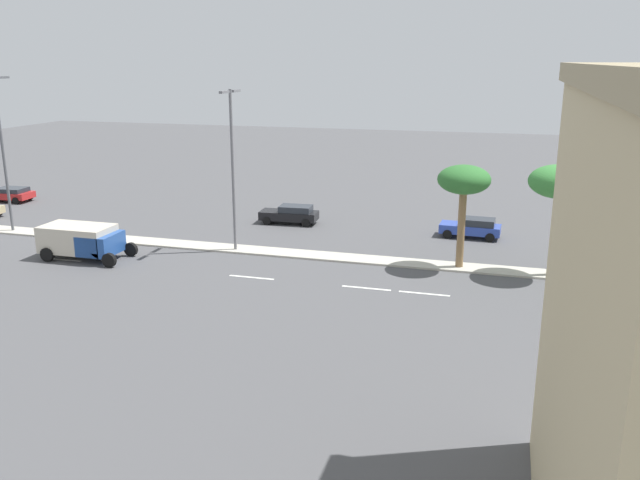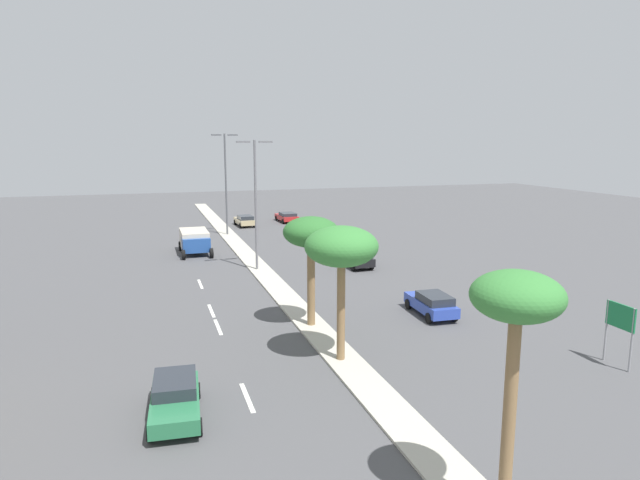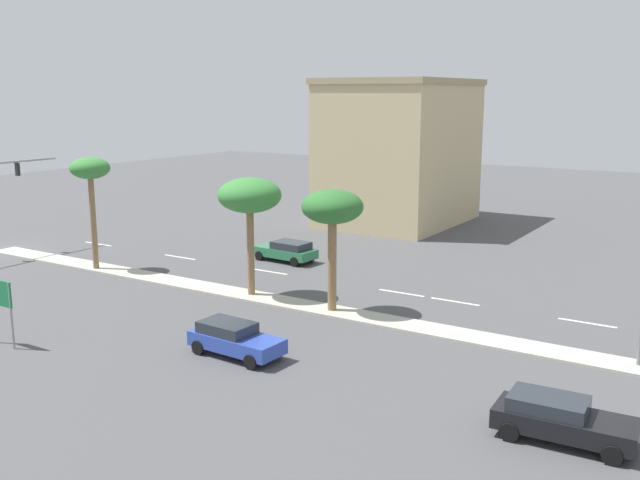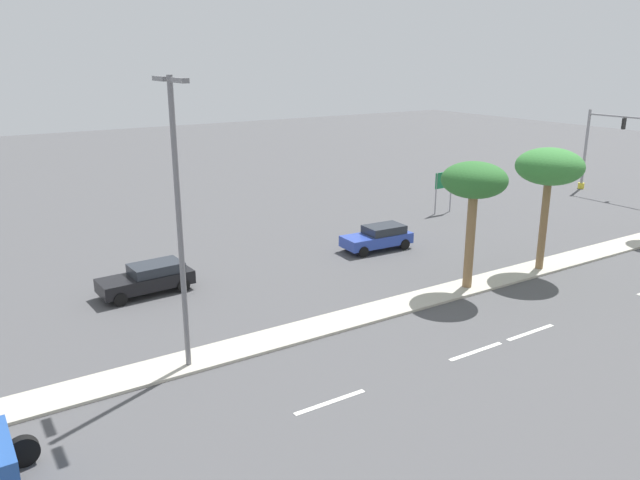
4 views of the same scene
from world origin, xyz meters
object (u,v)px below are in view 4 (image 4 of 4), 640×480
directional_road_sign (444,184)px  street_lamp_left (178,206)px  traffic_signal_gantry (636,141)px  sedan_black_right (148,278)px  sedan_blue_leading (378,237)px  palm_tree_rear (474,183)px  palm_tree_center (549,168)px

directional_road_sign → street_lamp_left: 27.90m
traffic_signal_gantry → sedan_black_right: size_ratio=3.53×
traffic_signal_gantry → sedan_blue_leading: size_ratio=3.71×
palm_tree_rear → sedan_blue_leading: palm_tree_rear is taller
palm_tree_rear → street_lamp_left: size_ratio=0.60×
traffic_signal_gantry → sedan_black_right: traffic_signal_gantry is taller
directional_road_sign → palm_tree_rear: size_ratio=0.49×
traffic_signal_gantry → directional_road_sign: 17.14m
sedan_blue_leading → sedan_black_right: bearing=88.3°
sedan_blue_leading → palm_tree_center: bearing=-147.0°
palm_tree_center → sedan_black_right: bearing=66.7°
sedan_black_right → palm_tree_center: bearing=-113.3°
palm_tree_center → palm_tree_rear: bearing=88.8°
traffic_signal_gantry → street_lamp_left: bearing=101.0°
traffic_signal_gantry → palm_tree_rear: bearing=106.4°
traffic_signal_gantry → directional_road_sign: (4.49, 16.36, -2.41)m
directional_road_sign → palm_tree_rear: 16.03m
traffic_signal_gantry → sedan_blue_leading: traffic_signal_gantry is taller
sedan_blue_leading → street_lamp_left: bearing=117.5°
palm_tree_center → traffic_signal_gantry: bearing=-69.5°
directional_road_sign → sedan_blue_leading: size_ratio=0.70×
palm_tree_center → sedan_blue_leading: (7.74, 5.03, -4.84)m
palm_tree_rear → sedan_black_right: (8.04, 13.59, -4.61)m
palm_tree_center → sedan_blue_leading: palm_tree_center is taller
street_lamp_left → sedan_black_right: street_lamp_left is taller
traffic_signal_gantry → sedan_black_right: (0.32, 39.85, -3.84)m
traffic_signal_gantry → directional_road_sign: traffic_signal_gantry is taller
palm_tree_rear → sedan_black_right: size_ratio=1.38×
traffic_signal_gantry → sedan_blue_leading: bearing=90.2°
directional_road_sign → palm_tree_rear: bearing=141.0°
directional_road_sign → sedan_black_right: bearing=100.1°
directional_road_sign → street_lamp_left: size_ratio=0.29×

